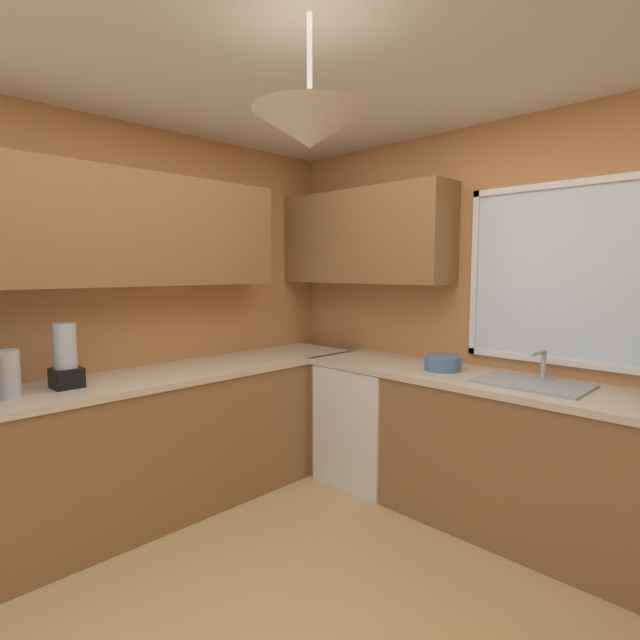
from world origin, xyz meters
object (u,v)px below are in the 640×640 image
object	(u,v)px
kettle	(7,374)
blender_appliance	(66,359)
dishwasher	(370,423)
bowl	(443,363)
sink_assembly	(533,382)

from	to	relation	value
kettle	blender_appliance	xyz separation A→B (m)	(-0.02, 0.29, 0.04)
dishwasher	blender_appliance	world-z (taller)	blender_appliance
kettle	bowl	distance (m)	2.49
dishwasher	bowl	size ratio (longest dim) A/B	3.64
sink_assembly	dishwasher	bearing A→B (deg)	-178.17
dishwasher	kettle	size ratio (longest dim) A/B	3.51
bowl	blender_appliance	size ratio (longest dim) A/B	0.65
kettle	bowl	size ratio (longest dim) A/B	1.04
sink_assembly	bowl	xyz separation A→B (m)	(-0.57, -0.01, 0.03)
kettle	sink_assembly	bearing A→B (deg)	50.66
sink_assembly	blender_appliance	world-z (taller)	blender_appliance
blender_appliance	sink_assembly	bearing A→B (deg)	46.31
dishwasher	kettle	xyz separation A→B (m)	(-0.64, -2.14, 0.60)
dishwasher	bowl	world-z (taller)	bowl
dishwasher	sink_assembly	world-z (taller)	sink_assembly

